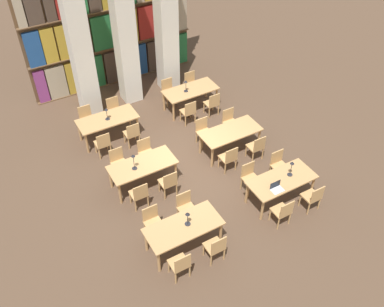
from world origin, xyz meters
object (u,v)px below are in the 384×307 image
Objects in this scene: reading_table_1 at (281,181)px; desk_lamp_3 at (107,112)px; reading_table_4 at (108,121)px; chair_23 at (191,83)px; reading_table_3 at (230,133)px; chair_12 at (229,158)px; laptop at (277,188)px; chair_8 at (139,194)px; chair_22 at (212,103)px; chair_4 at (283,211)px; desk_lamp_2 at (133,159)px; chair_5 at (250,177)px; chair_14 at (256,147)px; chair_0 at (180,264)px; chair_9 at (118,162)px; chair_19 at (114,110)px; pillar_left at (76,27)px; chair_18 at (132,133)px; pillar_center at (123,17)px; chair_15 at (230,121)px; chair_11 at (146,152)px; chair_6 at (313,197)px; chair_7 at (279,164)px; reading_table_5 at (190,92)px; desk_lamp_1 at (292,166)px; reading_table_2 at (142,167)px; reading_table_0 at (184,228)px; chair_2 at (216,247)px; desk_lamp_0 at (188,216)px; chair_16 at (103,143)px; pillar_right at (165,7)px; chair_21 at (169,90)px; chair_13 at (203,131)px; chair_20 at (189,111)px; desk_lamp_4 at (186,84)px; chair_3 at (186,207)px; chair_1 at (153,221)px.

desk_lamp_3 is (-2.97, 4.67, 0.36)m from reading_table_1.
chair_23 is at bearing 13.59° from reading_table_4.
chair_12 is (-0.50, -0.70, -0.19)m from reading_table_3.
chair_8 is at bearing 148.44° from laptop.
reading_table_3 is at bearing -105.58° from chair_22.
chair_4 is 4.04m from desk_lamp_2.
chair_14 is at bearing -134.38° from chair_5.
desk_lamp_2 is (0.28, 3.04, 0.62)m from chair_0.
chair_0 is 2.15× the size of desk_lamp_3.
chair_0 is at bearing 88.54° from chair_9.
chair_19 is at bearing 78.04° from desk_lamp_2.
pillar_left is at bearing 86.31° from chair_0.
chair_18 is 1.00× the size of chair_22.
pillar_center is 6.91× the size of chair_15.
chair_11 is at bearing 0.21° from chair_15.
chair_4 is at bearing 1.47° from chair_0.
chair_6 and chair_15 have the same top height.
chair_12 is (-0.55, 1.62, -0.19)m from reading_table_1.
chair_7 and chair_9 have the same top height.
reading_table_5 is (0.51, 4.13, 0.19)m from chair_5.
chair_7 is 0.92m from chair_14.
desk_lamp_2 is at bearing 103.89° from chair_9.
pillar_center is at bearing -24.33° from chair_23.
desk_lamp_1 is (3.25, -6.39, -1.94)m from pillar_left.
desk_lamp_2 is (-0.25, -0.05, 0.43)m from reading_table_2.
reading_table_4 is at bearing 85.19° from chair_0.
chair_0 reaches higher than reading_table_1.
chair_19 is 2.15× the size of desk_lamp_3.
reading_table_3 is at bearing 39.49° from reading_table_0.
desk_lamp_0 reaches higher than chair_2.
chair_4 is 1.00× the size of chair_11.
chair_2 is 2.50m from chair_5.
reading_table_2 is 1.77m from chair_16.
pillar_right reaches higher than chair_21.
chair_7 and chair_13 have the same top height.
chair_5 and chair_11 have the same top height.
chair_20 is at bearing 96.15° from reading_table_1.
chair_13 and chair_22 have the same top height.
desk_lamp_2 is (-2.80, 2.49, 0.30)m from laptop.
chair_13 is at bearing -102.40° from desk_lamp_4.
chair_5 is at bearing -177.86° from chair_3.
desk_lamp_0 is at bearing 13.06° from chair_7.
reading_table_3 is 0.86m from chair_14.
chair_5 is at bearing 125.04° from chair_6.
chair_1 is 2.57m from chair_11.
desk_lamp_3 is at bearing -89.97° from pillar_left.
chair_9 is at bearing 168.13° from reading_table_3.
chair_13 and chair_15 have the same top height.
chair_20 is at bearing 108.91° from chair_14.
pillar_right reaches higher than chair_22.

